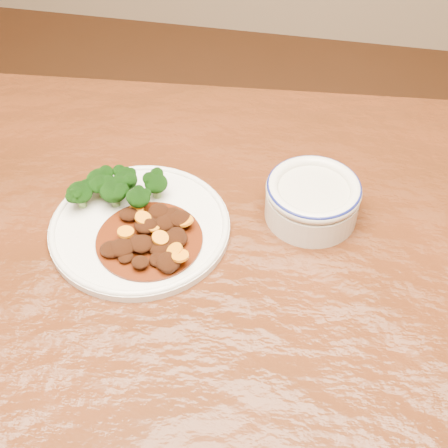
# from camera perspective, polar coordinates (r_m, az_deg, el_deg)

# --- Properties ---
(dining_table) EXTENTS (1.57, 1.03, 0.75)m
(dining_table) POSITION_cam_1_polar(r_m,az_deg,el_deg) (0.86, -1.58, -9.06)
(dining_table) COLOR #4E200D
(dining_table) RESTS_ON ground
(dinner_plate) EXTENTS (0.25, 0.25, 0.02)m
(dinner_plate) POSITION_cam_1_polar(r_m,az_deg,el_deg) (0.86, -7.71, -0.24)
(dinner_plate) COLOR white
(dinner_plate) RESTS_ON dining_table
(broccoli_florets) EXTENTS (0.13, 0.07, 0.04)m
(broccoli_florets) POSITION_cam_1_polar(r_m,az_deg,el_deg) (0.88, -9.87, 3.32)
(broccoli_florets) COLOR #7BA454
(broccoli_florets) RESTS_ON dinner_plate
(mince_stew) EXTENTS (0.14, 0.14, 0.03)m
(mince_stew) POSITION_cam_1_polar(r_m,az_deg,el_deg) (0.83, -6.49, -1.18)
(mince_stew) COLOR #4E1908
(mince_stew) RESTS_ON dinner_plate
(dip_bowl) EXTENTS (0.13, 0.13, 0.06)m
(dip_bowl) POSITION_cam_1_polar(r_m,az_deg,el_deg) (0.87, 8.09, 2.35)
(dip_bowl) COLOR beige
(dip_bowl) RESTS_ON dining_table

